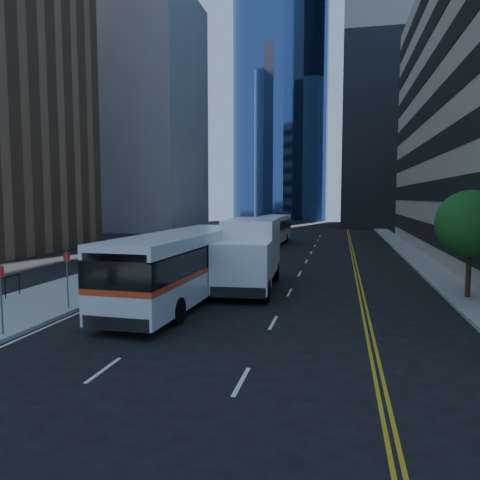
# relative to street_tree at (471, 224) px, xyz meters

# --- Properties ---
(ground) EXTENTS (160.00, 160.00, 0.00)m
(ground) POSITION_rel_street_tree_xyz_m (-9.00, -8.00, -3.64)
(ground) COLOR black
(ground) RESTS_ON ground
(sidewalk_west) EXTENTS (5.00, 90.00, 0.15)m
(sidewalk_west) POSITION_rel_street_tree_xyz_m (-19.50, 17.00, -3.57)
(sidewalk_west) COLOR gray
(sidewalk_west) RESTS_ON ground
(sidewalk_east) EXTENTS (2.00, 90.00, 0.15)m
(sidewalk_east) POSITION_rel_street_tree_xyz_m (-0.00, 17.00, -3.57)
(sidewalk_east) COLOR gray
(sidewalk_east) RESTS_ON ground
(office_tower_north) EXTENTS (30.00, 28.00, 60.00)m
(office_tower_north) POSITION_rel_street_tree_xyz_m (9.00, 64.00, 26.36)
(office_tower_north) COLOR gray
(office_tower_north) RESTS_ON ground
(glass_tower) EXTENTS (20.00, 20.00, 80.00)m
(glass_tower) POSITION_rel_street_tree_xyz_m (-19.00, 77.00, 36.36)
(glass_tower) COLOR #314B85
(glass_tower) RESTS_ON ground
(midrise_west) EXTENTS (18.00, 18.00, 35.00)m
(midrise_west) POSITION_rel_street_tree_xyz_m (-37.00, 44.00, 13.86)
(midrise_west) COLOR gray
(midrise_west) RESTS_ON ground
(street_tree) EXTENTS (3.20, 3.20, 5.10)m
(street_tree) POSITION_rel_street_tree_xyz_m (0.00, 0.00, 0.00)
(street_tree) COLOR #332114
(street_tree) RESTS_ON sidewalk_east
(bus_front) EXTENTS (3.25, 12.73, 3.26)m
(bus_front) POSITION_rel_street_tree_xyz_m (-13.20, -3.12, -1.86)
(bus_front) COLOR silver
(bus_front) RESTS_ON ground
(bus_rear) EXTENTS (2.80, 11.46, 2.94)m
(bus_rear) POSITION_rel_street_tree_xyz_m (-13.00, 24.27, -2.04)
(bus_rear) COLOR white
(bus_rear) RESTS_ON ground
(box_truck) EXTENTS (3.08, 7.89, 3.71)m
(box_truck) POSITION_rel_street_tree_xyz_m (-10.69, 0.48, -1.69)
(box_truck) COLOR white
(box_truck) RESTS_ON ground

